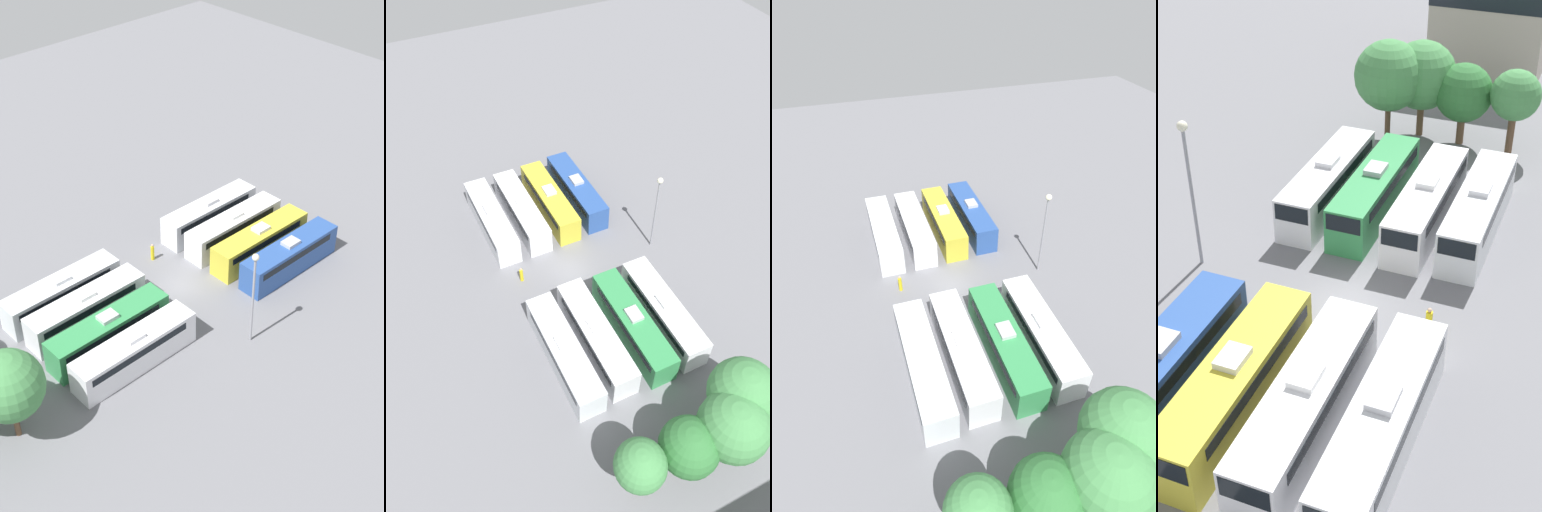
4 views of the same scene
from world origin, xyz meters
TOP-DOWN VIEW (x-y plane):
  - ground_plane at (0.00, 0.00)m, footprint 123.25×123.25m
  - bus_0 at (-5.28, -9.51)m, footprint 2.54×11.45m
  - bus_1 at (-1.73, -9.19)m, footprint 2.54×11.45m
  - bus_2 at (1.76, -9.07)m, footprint 2.54×11.45m
  - bus_3 at (5.28, -9.05)m, footprint 2.54×11.45m
  - bus_4 at (-5.10, 9.61)m, footprint 2.54×11.45m
  - bus_5 at (-1.77, 9.69)m, footprint 2.54×11.45m
  - bus_6 at (1.84, 9.36)m, footprint 2.54×11.45m
  - bus_7 at (5.12, 9.66)m, footprint 2.54×11.45m
  - worker_person at (5.03, -1.00)m, footprint 0.36×0.36m
  - light_pole at (-9.53, 0.38)m, footprint 0.60×0.60m
  - tree_0 at (-4.64, 20.54)m, footprint 5.36×5.36m

SIDE VIEW (x-z plane):
  - ground_plane at x=0.00m, z-range 0.00..0.00m
  - worker_person at x=5.03m, z-range -0.06..1.75m
  - bus_0 at x=-5.28m, z-range -0.03..3.40m
  - bus_1 at x=-1.73m, z-range -0.03..3.40m
  - bus_2 at x=1.76m, z-range -0.03..3.40m
  - bus_3 at x=5.28m, z-range -0.03..3.40m
  - bus_4 at x=-5.10m, z-range -0.03..3.40m
  - bus_5 at x=-1.77m, z-range -0.03..3.40m
  - bus_6 at x=1.84m, z-range -0.03..3.40m
  - bus_7 at x=5.12m, z-range -0.03..3.40m
  - tree_0 at x=-4.64m, z-range 1.26..9.18m
  - light_pole at x=-9.53m, z-range 1.50..10.71m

